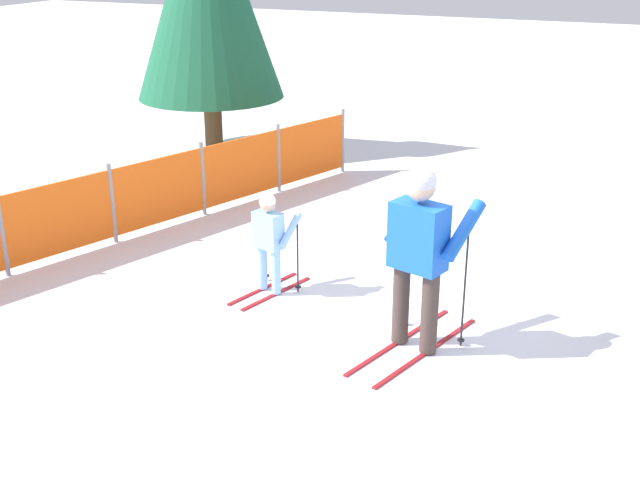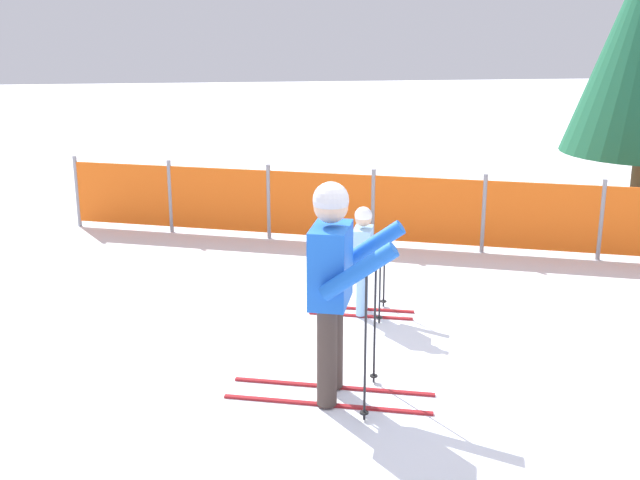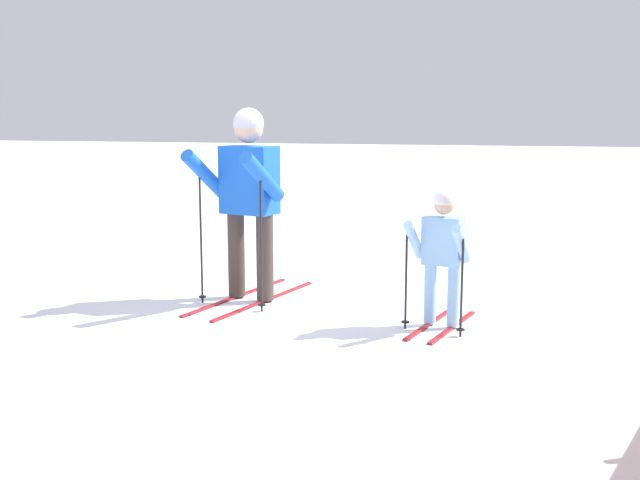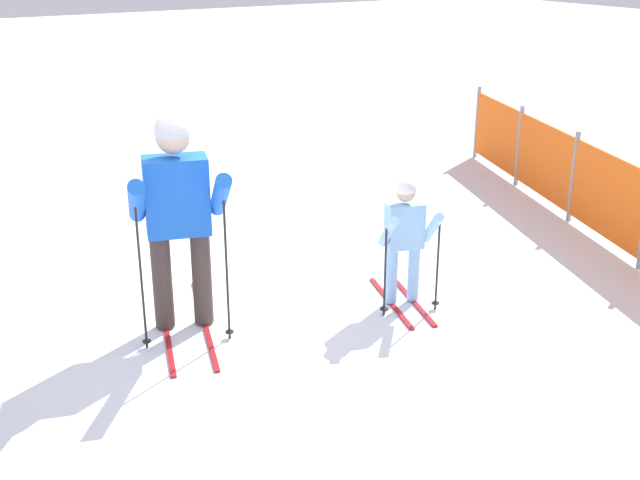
{
  "view_description": "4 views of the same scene",
  "coord_description": "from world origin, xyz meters",
  "views": [
    {
      "loc": [
        -6.99,
        -2.12,
        3.83
      ],
      "look_at": [
        0.35,
        1.02,
        0.7
      ],
      "focal_mm": 45.0,
      "sensor_mm": 36.0,
      "label": 1
    },
    {
      "loc": [
        -1.09,
        -6.28,
        3.13
      ],
      "look_at": [
        -0.22,
        0.94,
        1.03
      ],
      "focal_mm": 45.0,
      "sensor_mm": 36.0,
      "label": 2
    },
    {
      "loc": [
        6.99,
        1.97,
        1.88
      ],
      "look_at": [
        0.2,
        0.55,
        0.69
      ],
      "focal_mm": 45.0,
      "sensor_mm": 36.0,
      "label": 3
    },
    {
      "loc": [
        5.59,
        -2.43,
        3.11
      ],
      "look_at": [
        0.25,
        0.8,
        0.75
      ],
      "focal_mm": 45.0,
      "sensor_mm": 36.0,
      "label": 4
    }
  ],
  "objects": [
    {
      "name": "skier_child",
      "position": [
        0.33,
        1.62,
        0.68
      ],
      "size": [
        1.13,
        0.6,
        1.17
      ],
      "rotation": [
        0.0,
        0.0,
        -0.29
      ],
      "color": "maroon",
      "rests_on": "ground_plane"
    },
    {
      "name": "safety_fence",
      "position": [
        0.89,
        4.15,
        0.53
      ],
      "size": [
        8.4,
        3.09,
        1.06
      ],
      "rotation": [
        0.0,
        0.0,
        -0.35
      ],
      "color": "gray",
      "rests_on": "ground_plane"
    },
    {
      "name": "ground_plane",
      "position": [
        0.0,
        0.0,
        0.0
      ],
      "size": [
        60.0,
        60.0,
        0.0
      ],
      "primitive_type": "plane",
      "color": "white"
    },
    {
      "name": "skier_adult",
      "position": [
        -0.25,
        -0.25,
        1.1
      ],
      "size": [
        1.77,
        0.97,
        1.84
      ],
      "rotation": [
        0.0,
        0.0,
        -0.3
      ],
      "color": "maroon",
      "rests_on": "ground_plane"
    }
  ]
}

